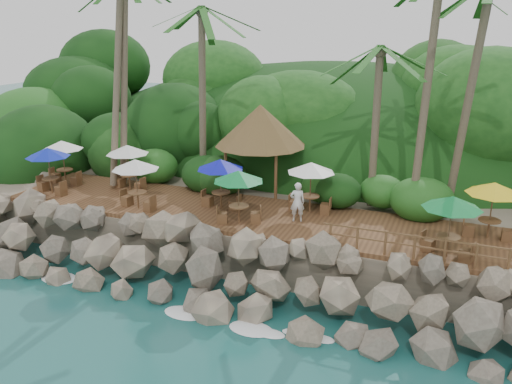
% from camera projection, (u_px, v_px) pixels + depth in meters
% --- Properties ---
extents(ground, '(140.00, 140.00, 0.00)m').
position_uv_depth(ground, '(199.00, 319.00, 20.38)').
color(ground, '#19514F').
rests_on(ground, ground).
extents(land_base, '(32.00, 25.20, 2.10)m').
position_uv_depth(land_base, '(313.00, 182.00, 34.17)').
color(land_base, gray).
rests_on(land_base, ground).
extents(jungle_hill, '(44.80, 28.00, 15.40)m').
position_uv_depth(jungle_hill, '(339.00, 169.00, 41.11)').
color(jungle_hill, '#143811').
rests_on(jungle_hill, ground).
extents(seawall, '(29.00, 4.00, 2.30)m').
position_uv_depth(seawall, '(220.00, 271.00, 21.78)').
color(seawall, gray).
rests_on(seawall, ground).
extents(terrace, '(26.00, 5.00, 0.20)m').
position_uv_depth(terrace, '(256.00, 216.00, 24.99)').
color(terrace, brown).
rests_on(terrace, land_base).
extents(jungle_foliage, '(44.00, 16.00, 12.00)m').
position_uv_depth(jungle_foliage, '(308.00, 202.00, 33.61)').
color(jungle_foliage, '#143811').
rests_on(jungle_foliage, ground).
extents(foam_line, '(25.20, 0.80, 0.06)m').
position_uv_depth(foam_line, '(202.00, 315.00, 20.63)').
color(foam_line, white).
rests_on(foam_line, ground).
extents(palapa, '(4.86, 4.86, 4.60)m').
position_uv_depth(palapa, '(260.00, 125.00, 27.69)').
color(palapa, brown).
rests_on(palapa, ground).
extents(dining_clusters, '(24.24, 5.09, 2.47)m').
position_uv_depth(dining_clusters, '(216.00, 169.00, 24.87)').
color(dining_clusters, brown).
rests_on(dining_clusters, terrace).
extents(railing, '(7.20, 0.10, 1.00)m').
position_uv_depth(railing, '(415.00, 245.00, 20.04)').
color(railing, brown).
rests_on(railing, terrace).
extents(waiter, '(0.79, 0.65, 1.85)m').
position_uv_depth(waiter, '(297.00, 202.00, 23.80)').
color(waiter, silver).
rests_on(waiter, terrace).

